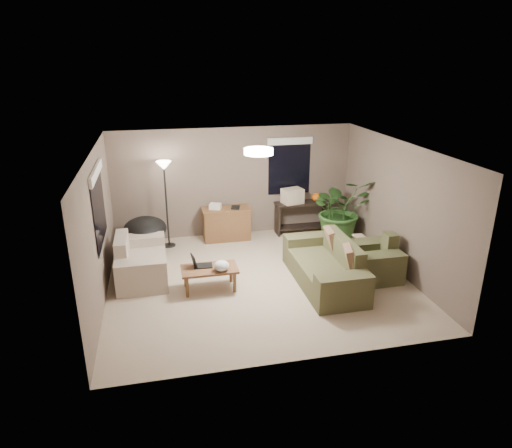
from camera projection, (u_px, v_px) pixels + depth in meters
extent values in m
plane|color=#BDA98D|center=(258.00, 280.00, 8.61)|extent=(5.50, 5.50, 0.00)
plane|color=white|center=(259.00, 148.00, 7.74)|extent=(5.50, 5.50, 0.00)
plane|color=#68584D|center=(234.00, 182.00, 10.47)|extent=(5.50, 0.00, 5.50)
plane|color=#68584D|center=(301.00, 280.00, 5.89)|extent=(5.50, 0.00, 5.50)
plane|color=#68584D|center=(98.00, 229.00, 7.62)|extent=(0.00, 5.00, 5.00)
plane|color=#68584D|center=(398.00, 207.00, 8.73)|extent=(0.00, 5.00, 5.00)
cube|color=brown|center=(323.00, 272.00, 8.43)|extent=(0.95, 1.48, 0.42)
cube|color=brown|center=(343.00, 250.00, 8.35)|extent=(0.22, 1.48, 0.43)
cube|color=#4B4A2D|center=(343.00, 292.00, 7.55)|extent=(0.95, 0.36, 0.60)
cube|color=#4A492C|center=(308.00, 249.00, 9.24)|extent=(0.95, 0.36, 0.60)
cube|color=#8C7251|center=(350.00, 259.00, 7.92)|extent=(0.34, 0.49, 0.47)
cube|color=#8C7251|center=(331.00, 240.00, 8.75)|extent=(0.28, 0.47, 0.47)
cube|color=beige|center=(143.00, 267.00, 8.66)|extent=(0.90, 0.88, 0.42)
cube|color=beige|center=(122.00, 248.00, 8.44)|extent=(0.22, 0.88, 0.43)
cube|color=beige|center=(142.00, 277.00, 8.06)|extent=(0.90, 0.36, 0.60)
cube|color=#BEB5A2|center=(143.00, 250.00, 9.20)|extent=(0.90, 0.36, 0.60)
cube|color=#4F5130|center=(370.00, 266.00, 8.67)|extent=(0.95, 0.28, 0.42)
cube|color=#4E5030|center=(390.00, 244.00, 8.60)|extent=(0.22, 0.28, 0.43)
cube|color=brown|center=(378.00, 269.00, 8.34)|extent=(0.95, 0.36, 0.60)
cube|color=#4A4B2D|center=(363.00, 255.00, 8.93)|extent=(0.95, 0.36, 0.60)
cube|color=brown|center=(209.00, 269.00, 8.13)|extent=(1.00, 0.55, 0.04)
cylinder|color=brown|center=(187.00, 287.00, 7.93)|extent=(0.06, 0.06, 0.38)
cylinder|color=brown|center=(235.00, 282.00, 8.10)|extent=(0.06, 0.06, 0.38)
cylinder|color=brown|center=(185.00, 277.00, 8.30)|extent=(0.06, 0.06, 0.38)
cylinder|color=brown|center=(231.00, 272.00, 8.47)|extent=(0.06, 0.06, 0.38)
cube|color=black|center=(203.00, 266.00, 8.19)|extent=(0.34, 0.25, 0.02)
cube|color=black|center=(194.00, 260.00, 8.11)|extent=(0.11, 0.24, 0.22)
ellipsoid|color=white|center=(222.00, 266.00, 7.99)|extent=(0.32, 0.30, 0.19)
cube|color=brown|center=(227.00, 225.00, 10.41)|extent=(1.05, 0.45, 0.71)
cube|color=brown|center=(226.00, 209.00, 10.28)|extent=(1.10, 0.50, 0.04)
cube|color=silver|center=(215.00, 206.00, 10.20)|extent=(0.30, 0.28, 0.12)
cube|color=black|center=(235.00, 207.00, 10.26)|extent=(0.23, 0.26, 0.04)
cube|color=black|center=(302.00, 203.00, 10.69)|extent=(1.30, 0.40, 0.04)
cube|color=black|center=(277.00, 220.00, 10.70)|extent=(0.05, 0.38, 0.71)
cube|color=black|center=(326.00, 216.00, 10.94)|extent=(0.05, 0.38, 0.71)
cube|color=black|center=(302.00, 226.00, 10.89)|extent=(1.25, 0.36, 0.03)
ellipsoid|color=orange|center=(317.00, 197.00, 10.72)|extent=(0.30, 0.30, 0.20)
cube|color=beige|center=(292.00, 196.00, 10.57)|extent=(0.52, 0.44, 0.34)
cylinder|color=black|center=(147.00, 246.00, 9.74)|extent=(0.60, 0.60, 0.30)
ellipsoid|color=black|center=(145.00, 229.00, 9.60)|extent=(1.19, 1.19, 0.50)
cylinder|color=black|center=(169.00, 245.00, 10.15)|extent=(0.28, 0.28, 0.02)
cylinder|color=black|center=(167.00, 207.00, 9.84)|extent=(0.04, 0.04, 1.78)
cone|color=white|center=(164.00, 165.00, 9.52)|extent=(0.32, 0.32, 0.18)
cylinder|color=white|center=(259.00, 152.00, 7.76)|extent=(0.50, 0.50, 0.10)
imported|color=#2D5923|center=(340.00, 216.00, 10.25)|extent=(1.34, 1.49, 1.17)
cube|color=tan|center=(357.00, 257.00, 9.55)|extent=(0.32, 0.32, 0.03)
cylinder|color=tan|center=(358.00, 247.00, 9.46)|extent=(0.12, 0.12, 0.44)
cube|color=tan|center=(359.00, 236.00, 9.38)|extent=(0.22, 0.22, 0.03)
cube|color=black|center=(99.00, 207.00, 7.79)|extent=(0.01, 1.50, 1.30)
cube|color=white|center=(96.00, 172.00, 7.59)|extent=(0.05, 1.56, 0.16)
cube|color=black|center=(289.00, 167.00, 10.61)|extent=(1.00, 0.01, 1.30)
cube|color=white|center=(290.00, 141.00, 10.39)|extent=(1.06, 0.05, 0.16)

